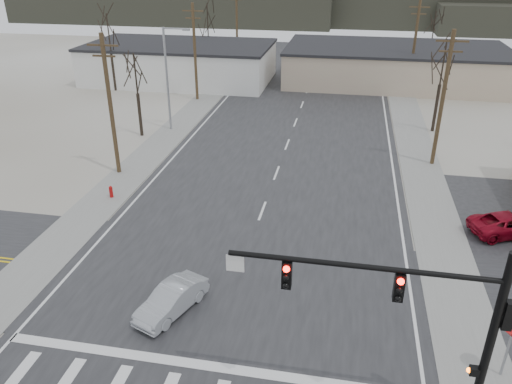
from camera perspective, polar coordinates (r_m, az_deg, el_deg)
ground at (r=24.96m, az=-2.56°, el=-10.86°), size 140.00×140.00×0.00m
main_road at (r=37.78m, az=2.59°, el=2.78°), size 18.00×110.00×0.05m
cross_road at (r=24.95m, az=-2.56°, el=-10.82°), size 90.00×10.00×0.04m
sidewalk_left at (r=44.83m, az=-10.05°, el=6.26°), size 3.00×90.00×0.06m
sidewalk_right at (r=42.50m, az=17.93°, el=4.23°), size 3.00×90.00×0.06m
traffic_signal_mast at (r=17.02m, az=19.39°, el=-13.09°), size 8.95×0.43×7.20m
fire_hydrant at (r=34.42m, az=-16.24°, el=0.03°), size 0.24×0.24×0.87m
yield_sign at (r=21.55m, az=27.22°, el=-14.28°), size 0.80×0.80×2.35m
building_left_far at (r=64.16m, az=-8.66°, el=14.45°), size 22.30×12.30×4.50m
building_right_far at (r=64.84m, az=15.60°, el=13.84°), size 26.30×14.30×4.30m
upole_left_b at (r=36.65m, az=-16.32°, el=9.65°), size 2.20×0.30×10.00m
upole_left_c at (r=54.75m, az=-7.00°, el=15.72°), size 2.20×0.30×10.00m
upole_left_d at (r=73.83m, az=-2.21°, el=18.57°), size 2.20×0.30×10.00m
upole_right_a at (r=39.19m, az=20.58°, el=10.07°), size 2.20×0.30×10.00m
upole_right_b at (r=60.52m, az=17.65°, el=15.73°), size 2.20×0.30×10.00m
streetlight_main at (r=45.29m, az=-9.93°, el=13.15°), size 2.40×0.25×9.00m
tree_left_near at (r=44.27m, az=-13.58°, el=12.72°), size 3.30×3.30×7.35m
tree_right_mid at (r=46.88m, az=20.59°, el=13.42°), size 3.74×3.74×8.33m
tree_left_far at (r=68.55m, az=-5.54°, el=18.78°), size 3.96×3.96×8.82m
tree_right_far at (r=72.68m, az=19.66°, el=17.33°), size 3.52×3.52×7.84m
tree_left_mid at (r=60.32m, az=-16.47°, el=16.88°), size 3.96×3.96×8.82m
hill_left at (r=118.79m, az=-9.47°, el=20.33°), size 70.00×18.00×7.00m
hill_center at (r=116.27m, az=16.78°, el=20.01°), size 80.00×18.00×9.00m
sedan_crossing at (r=23.41m, az=-9.63°, el=-12.03°), size 2.70×4.13×1.28m
car_far_a at (r=72.28m, az=10.90°, el=14.45°), size 3.11×5.75×1.58m
car_far_b at (r=74.22m, az=4.46°, el=14.98°), size 2.06×3.76×1.21m
car_parked_red at (r=32.30m, az=26.98°, el=-3.30°), size 5.04×3.58×1.27m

